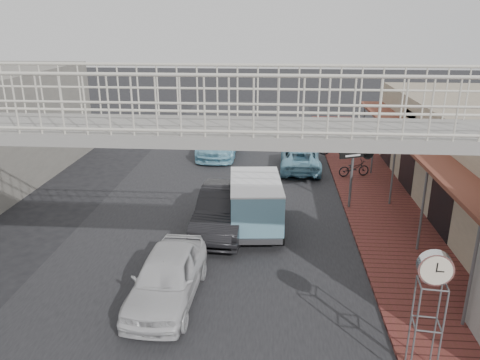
% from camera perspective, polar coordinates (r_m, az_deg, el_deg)
% --- Properties ---
extents(ground, '(120.00, 120.00, 0.00)m').
position_cam_1_polar(ground, '(15.19, -4.35, -9.57)').
color(ground, black).
rests_on(ground, ground).
extents(road_strip, '(10.00, 60.00, 0.01)m').
position_cam_1_polar(road_strip, '(15.19, -4.35, -9.55)').
color(road_strip, black).
rests_on(road_strip, ground).
extents(sidewalk, '(3.00, 40.00, 0.10)m').
position_cam_1_polar(sidewalk, '(18.24, 17.86, -5.21)').
color(sidewalk, maroon).
rests_on(sidewalk, ground).
extents(footbridge, '(16.40, 2.40, 6.34)m').
position_cam_1_polar(footbridge, '(10.26, -8.06, -4.63)').
color(footbridge, gray).
rests_on(footbridge, ground).
extents(white_hatchback, '(1.82, 4.16, 1.40)m').
position_cam_1_polar(white_hatchback, '(13.00, -8.86, -11.54)').
color(white_hatchback, silver).
rests_on(white_hatchback, ground).
extents(dark_sedan, '(1.93, 4.84, 1.56)m').
position_cam_1_polar(dark_sedan, '(16.88, -2.02, -3.53)').
color(dark_sedan, black).
rests_on(dark_sedan, ground).
extents(angkot_curb, '(2.05, 4.28, 1.18)m').
position_cam_1_polar(angkot_curb, '(23.84, 7.35, 2.66)').
color(angkot_curb, '#71ADC5').
rests_on(angkot_curb, ground).
extents(angkot_far, '(2.18, 5.14, 1.48)m').
position_cam_1_polar(angkot_far, '(26.29, -2.56, 4.70)').
color(angkot_far, '#7ABAD3').
rests_on(angkot_far, ground).
extents(angkot_van, '(2.13, 4.10, 1.94)m').
position_cam_1_polar(angkot_van, '(16.69, 1.87, -2.13)').
color(angkot_van, black).
rests_on(angkot_van, ground).
extents(motorcycle_near, '(1.61, 0.92, 0.80)m').
position_cam_1_polar(motorcycle_near, '(23.00, 13.72, 1.42)').
color(motorcycle_near, black).
rests_on(motorcycle_near, sidewalk).
extents(motorcycle_far, '(1.95, 1.03, 1.13)m').
position_cam_1_polar(motorcycle_far, '(26.15, 11.43, 4.09)').
color(motorcycle_far, black).
rests_on(motorcycle_far, sidewalk).
extents(street_clock, '(0.72, 0.60, 2.85)m').
position_cam_1_polar(street_clock, '(10.24, 22.59, -10.51)').
color(street_clock, '#59595B').
rests_on(street_clock, sidewalk).
extents(arrow_sign, '(1.85, 1.26, 3.07)m').
position_cam_1_polar(arrow_sign, '(18.95, 15.69, 4.05)').
color(arrow_sign, '#59595B').
rests_on(arrow_sign, sidewalk).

